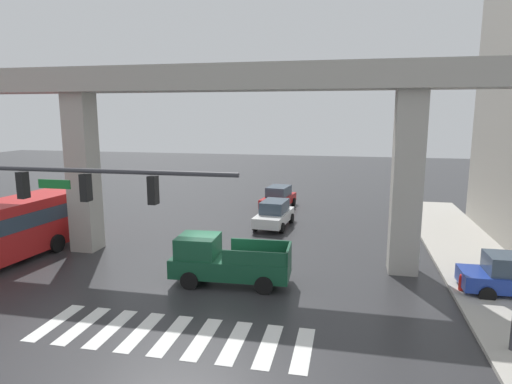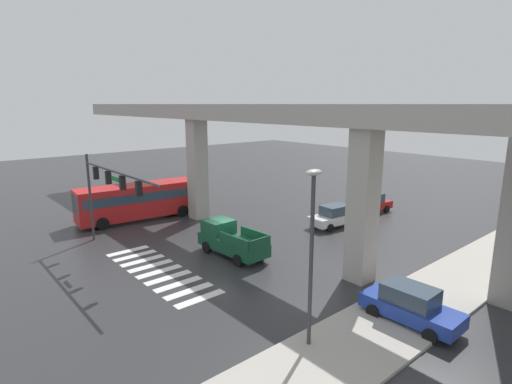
# 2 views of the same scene
# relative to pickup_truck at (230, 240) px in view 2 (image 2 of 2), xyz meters

# --- Properties ---
(ground_plane) EXTENTS (120.00, 120.00, 0.00)m
(ground_plane) POSITION_rel_pickup_truck_xyz_m (-0.45, 0.06, -0.99)
(ground_plane) COLOR #2D2D30
(crosswalk_stripes) EXTENTS (9.35, 2.80, 0.01)m
(crosswalk_stripes) POSITION_rel_pickup_truck_xyz_m (-0.45, -4.83, -0.98)
(crosswalk_stripes) COLOR silver
(crosswalk_stripes) RESTS_ON ground
(elevated_overpass) EXTENTS (58.60, 2.03, 9.56)m
(elevated_overpass) POSITION_rel_pickup_truck_xyz_m (-0.45, 3.14, 7.18)
(elevated_overpass) COLOR #ADA89E
(elevated_overpass) RESTS_ON ground
(sidewalk_east) EXTENTS (4.00, 36.00, 0.15)m
(sidewalk_east) POSITION_rel_pickup_truck_xyz_m (11.44, 2.06, -0.91)
(sidewalk_east) COLOR #ADA89E
(sidewalk_east) RESTS_ON ground
(pickup_truck) EXTENTS (5.18, 2.25, 2.08)m
(pickup_truck) POSITION_rel_pickup_truck_xyz_m (0.00, 0.00, 0.00)
(pickup_truck) COLOR #14472D
(pickup_truck) RESTS_ON ground
(city_bus) EXTENTS (3.55, 10.99, 2.99)m
(city_bus) POSITION_rel_pickup_truck_xyz_m (-11.50, -0.52, 0.73)
(city_bus) COLOR red
(city_bus) RESTS_ON ground
(sedan_white) EXTENTS (2.26, 4.44, 1.72)m
(sedan_white) POSITION_rel_pickup_truck_xyz_m (0.48, 10.05, -0.14)
(sedan_white) COLOR silver
(sedan_white) RESTS_ON ground
(sedan_red) EXTENTS (2.42, 4.51, 1.72)m
(sedan_red) POSITION_rel_pickup_truck_xyz_m (-0.17, 15.77, -0.14)
(sedan_red) COLOR red
(sedan_red) RESTS_ON ground
(sedan_blue) EXTENTS (4.32, 2.01, 1.72)m
(sedan_blue) POSITION_rel_pickup_truck_xyz_m (11.91, 1.07, -0.14)
(sedan_blue) COLOR #1E3899
(sedan_blue) RESTS_ON ground
(traffic_signal_mast) EXTENTS (10.89, 0.32, 6.20)m
(traffic_signal_mast) POSITION_rel_pickup_truck_xyz_m (-5.00, -5.75, 3.69)
(traffic_signal_mast) COLOR #38383D
(traffic_signal_mast) RESTS_ON ground
(street_lamp_near_corner) EXTENTS (0.44, 0.70, 7.24)m
(street_lamp_near_corner) POSITION_rel_pickup_truck_xyz_m (10.24, -3.73, 3.57)
(street_lamp_near_corner) COLOR #38383D
(street_lamp_near_corner) RESTS_ON ground
(fire_hydrant) EXTENTS (0.24, 0.24, 0.85)m
(fire_hydrant) POSITION_rel_pickup_truck_xyz_m (9.84, 0.92, -0.56)
(fire_hydrant) COLOR red
(fire_hydrant) RESTS_ON ground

